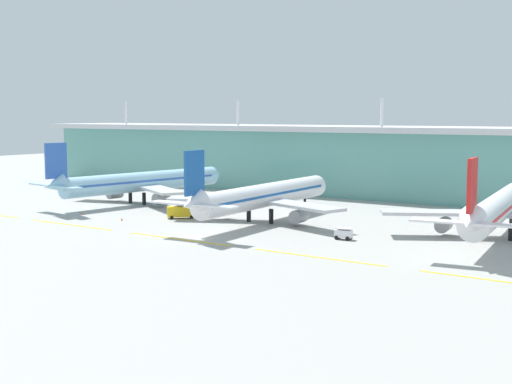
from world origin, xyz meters
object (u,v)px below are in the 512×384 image
Objects in this scene: safety_cone_left_wingtip at (82,213)px; safety_cone_nose_front at (122,219)px; fuel_truck at (182,209)px; airliner_middle at (263,196)px; airliner_far at (497,208)px; baggage_cart at (344,234)px; airliner_near at (141,182)px.

safety_cone_left_wingtip and safety_cone_nose_front have the same top height.
safety_cone_left_wingtip is at bearing -160.15° from fuel_truck.
airliner_middle is at bearing 17.81° from fuel_truck.
airliner_far is at bearing 11.89° from fuel_truck.
airliner_middle is 94.73× the size of safety_cone_nose_front.
safety_cone_left_wingtip is (-47.21, -16.23, -6.10)m from airliner_middle.
safety_cone_nose_front is at bearing -129.59° from fuel_truck.
airliner_far is 18.56× the size of baggage_cart.
airliner_middle reaches higher than baggage_cart.
safety_cone_left_wingtip is (-101.35, -25.36, -6.11)m from airliner_far.
safety_cone_left_wingtip is at bearing -175.93° from baggage_cart.
airliner_near is 104.54m from airliner_far.
fuel_truck reaches higher than baggage_cart.
airliner_near is 0.95× the size of airliner_far.
airliner_near reaches higher than safety_cone_left_wingtip.
airliner_near is at bearing 97.07° from safety_cone_left_wingtip.
fuel_truck reaches higher than safety_cone_nose_front.
airliner_far is 104.66m from safety_cone_left_wingtip.
airliner_middle is at bearing 18.97° from safety_cone_left_wingtip.
safety_cone_left_wingtip is 1.00× the size of safety_cone_nose_front.
baggage_cart is 5.39× the size of safety_cone_left_wingtip.
fuel_truck reaches higher than safety_cone_left_wingtip.
airliner_near is 51.27m from airliner_middle.
airliner_middle is 9.51× the size of fuel_truck.
airliner_near is 26.57m from safety_cone_left_wingtip.
airliner_middle is 21.93m from fuel_truck.
airliner_far is 99.99× the size of safety_cone_left_wingtip.
safety_cone_left_wingtip is at bearing -165.95° from airliner_far.
safety_cone_left_wingtip is 17.13m from safety_cone_nose_front.
airliner_near is at bearing 126.01° from safety_cone_nose_front.
baggage_cart is at bearing -21.15° from airliner_middle.
airliner_far reaches higher than baggage_cart.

